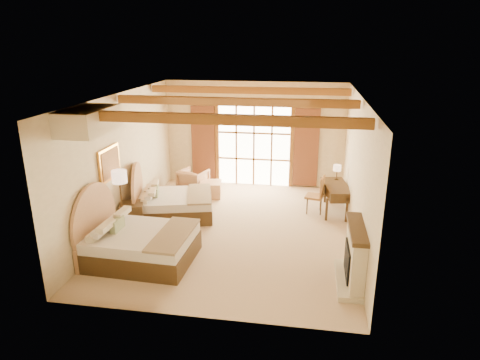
% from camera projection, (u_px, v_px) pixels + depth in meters
% --- Properties ---
extents(floor, '(7.00, 7.00, 0.00)m').
position_uv_depth(floor, '(235.00, 229.00, 10.37)').
color(floor, '#D2B08A').
rests_on(floor, ground).
extents(wall_back, '(5.50, 0.00, 5.50)m').
position_uv_depth(wall_back, '(254.00, 134.00, 13.15)').
color(wall_back, beige).
rests_on(wall_back, ground).
extents(wall_left, '(0.00, 7.00, 7.00)m').
position_uv_depth(wall_left, '(122.00, 161.00, 10.29)').
color(wall_left, beige).
rests_on(wall_left, ground).
extents(wall_right, '(0.00, 7.00, 7.00)m').
position_uv_depth(wall_right, '(357.00, 172.00, 9.45)').
color(wall_right, beige).
rests_on(wall_right, ground).
extents(ceiling, '(7.00, 7.00, 0.00)m').
position_uv_depth(ceiling, '(234.00, 96.00, 9.37)').
color(ceiling, '#BC843E').
rests_on(ceiling, ground).
extents(ceiling_beams, '(5.39, 4.60, 0.18)m').
position_uv_depth(ceiling_beams, '(234.00, 102.00, 9.40)').
color(ceiling_beams, brown).
rests_on(ceiling_beams, ceiling).
extents(french_doors, '(3.95, 0.08, 2.60)m').
position_uv_depth(french_doors, '(254.00, 146.00, 13.20)').
color(french_doors, white).
rests_on(french_doors, ground).
extents(fireplace, '(0.46, 1.40, 1.16)m').
position_uv_depth(fireplace, '(354.00, 258.00, 7.94)').
color(fireplace, '#C1B195').
rests_on(fireplace, ground).
extents(painting, '(0.06, 0.95, 0.75)m').
position_uv_depth(painting, '(110.00, 163.00, 9.53)').
color(painting, gold).
rests_on(painting, wall_left).
extents(canopy_valance, '(0.70, 1.40, 0.45)m').
position_uv_depth(canopy_valance, '(89.00, 121.00, 7.94)').
color(canopy_valance, beige).
rests_on(canopy_valance, ceiling).
extents(bed_near, '(2.19, 1.69, 1.40)m').
position_uv_depth(bed_near, '(134.00, 241.00, 8.82)').
color(bed_near, '#422E16').
rests_on(bed_near, floor).
extents(bed_far, '(2.27, 1.89, 1.28)m').
position_uv_depth(bed_far, '(169.00, 202.00, 11.05)').
color(bed_far, '#422E16').
rests_on(bed_far, floor).
extents(nightstand, '(0.69, 0.69, 0.66)m').
position_uv_depth(nightstand, '(132.00, 216.00, 10.30)').
color(nightstand, '#422E16').
rests_on(nightstand, floor).
extents(floor_lamp, '(0.34, 0.34, 1.59)m').
position_uv_depth(floor_lamp, '(120.00, 181.00, 9.62)').
color(floor_lamp, '#3A2A17').
rests_on(floor_lamp, floor).
extents(armchair, '(0.93, 0.95, 0.70)m').
position_uv_depth(armchair, '(193.00, 181.00, 12.81)').
color(armchair, '#B27C55').
rests_on(armchair, floor).
extents(ottoman, '(0.68, 0.68, 0.44)m').
position_uv_depth(ottoman, '(211.00, 189.00, 12.47)').
color(ottoman, tan).
rests_on(ottoman, floor).
extents(desk, '(0.82, 1.47, 0.75)m').
position_uv_depth(desk, '(336.00, 197.00, 11.33)').
color(desk, '#422E16').
rests_on(desk, floor).
extents(desk_chair, '(0.53, 0.52, 1.01)m').
position_uv_depth(desk_chair, '(315.00, 201.00, 11.30)').
color(desk_chair, '#A56F33').
rests_on(desk_chair, floor).
extents(desk_lamp, '(0.21, 0.21, 0.41)m').
position_uv_depth(desk_lamp, '(337.00, 168.00, 11.57)').
color(desk_lamp, '#3A2A17').
rests_on(desk_lamp, desk).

